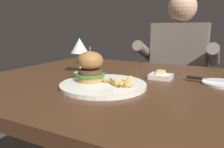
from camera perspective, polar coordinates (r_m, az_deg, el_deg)
dining_table at (r=0.91m, az=3.78°, el=-6.87°), size 1.22×0.97×0.74m
main_plate at (r=0.79m, az=-2.29°, el=-2.89°), size 0.31×0.31×0.01m
burger_sandwich at (r=0.81m, az=-5.70°, el=1.99°), size 0.11×0.11×0.13m
fries_pile at (r=0.76m, az=2.54°, el=-2.05°), size 0.13×0.11×0.02m
wine_glass at (r=1.02m, az=-8.46°, el=7.09°), size 0.08×0.08×0.16m
bread_plate at (r=0.92m, az=26.77°, el=-2.24°), size 0.14×0.14×0.01m
table_knife at (r=0.92m, az=23.78°, el=-1.35°), size 0.20×0.03×0.01m
butter_dish at (r=0.93m, az=12.63°, el=-0.52°), size 0.09×0.07×0.04m
diner_person at (r=1.62m, az=16.70°, el=-2.24°), size 0.51×0.36×1.18m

